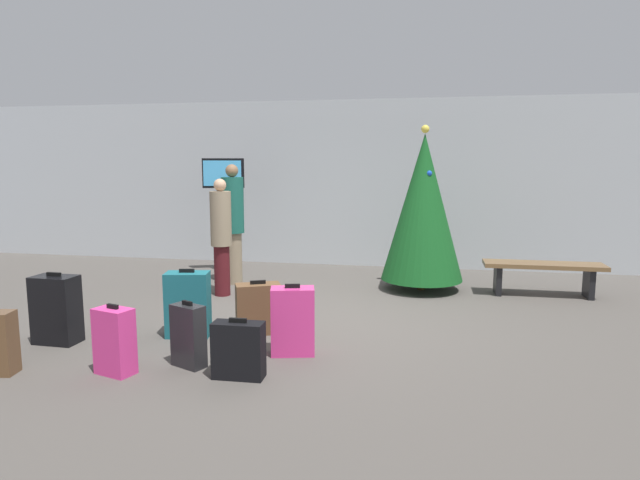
% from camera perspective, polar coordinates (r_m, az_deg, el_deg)
% --- Properties ---
extents(ground_plane, '(16.00, 16.00, 0.00)m').
position_cam_1_polar(ground_plane, '(6.71, -0.43, -8.36)').
color(ground_plane, '#514C47').
extents(back_wall, '(16.00, 0.20, 3.03)m').
position_cam_1_polar(back_wall, '(10.10, 3.73, 5.92)').
color(back_wall, '#B7BCC1').
rests_on(back_wall, ground_plane).
extents(holiday_tree, '(1.21, 1.21, 2.45)m').
position_cam_1_polar(holiday_tree, '(8.21, 10.78, 3.38)').
color(holiday_tree, '#4C3319').
rests_on(holiday_tree, ground_plane).
extents(flight_info_kiosk, '(0.69, 0.33, 1.98)m').
position_cam_1_polar(flight_info_kiosk, '(9.49, -10.06, 4.53)').
color(flight_info_kiosk, '#333338').
rests_on(flight_info_kiosk, ground_plane).
extents(waiting_bench, '(1.65, 0.44, 0.48)m').
position_cam_1_polar(waiting_bench, '(8.43, 22.38, -3.01)').
color(waiting_bench, brown).
rests_on(waiting_bench, ground_plane).
extents(traveller_0, '(0.30, 0.30, 1.68)m').
position_cam_1_polar(traveller_0, '(7.87, -10.34, 0.61)').
color(traveller_0, '#4C1419').
rests_on(traveller_0, ground_plane).
extents(traveller_1, '(0.49, 0.49, 1.88)m').
position_cam_1_polar(traveller_1, '(8.61, -9.12, 1.97)').
color(traveller_1, gray).
rests_on(traveller_1, ground_plane).
extents(suitcase_0, '(0.39, 0.30, 0.65)m').
position_cam_1_polar(suitcase_0, '(5.33, -20.76, -9.90)').
color(suitcase_0, '#E5388C').
rests_on(suitcase_0, ground_plane).
extents(suitcase_1, '(0.37, 0.28, 0.63)m').
position_cam_1_polar(suitcase_1, '(5.31, -13.65, -9.74)').
color(suitcase_1, '#232326').
rests_on(suitcase_1, ground_plane).
extents(suitcase_2, '(0.55, 0.42, 0.61)m').
position_cam_1_polar(suitcase_2, '(6.17, -6.50, -7.16)').
color(suitcase_2, brown).
rests_on(suitcase_2, ground_plane).
extents(suitcase_3, '(0.46, 0.21, 0.55)m').
position_cam_1_polar(suitcase_3, '(4.97, -8.55, -11.35)').
color(suitcase_3, black).
rests_on(suitcase_3, ground_plane).
extents(suitcase_4, '(0.46, 0.29, 0.76)m').
position_cam_1_polar(suitcase_4, '(6.43, -25.95, -6.58)').
color(suitcase_4, black).
rests_on(suitcase_4, ground_plane).
extents(suitcase_5, '(0.51, 0.35, 0.76)m').
position_cam_1_polar(suitcase_5, '(6.19, -13.70, -6.57)').
color(suitcase_5, '#19606B').
rests_on(suitcase_5, ground_plane).
extents(suitcase_6, '(0.47, 0.34, 0.72)m').
position_cam_1_polar(suitcase_6, '(5.48, -2.88, -8.49)').
color(suitcase_6, '#E5388C').
rests_on(suitcase_6, ground_plane).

